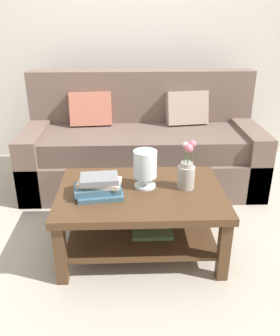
% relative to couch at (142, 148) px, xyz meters
% --- Properties ---
extents(ground_plane, '(10.00, 10.00, 0.00)m').
position_rel_couch_xyz_m(ground_plane, '(-0.09, -0.83, -0.36)').
color(ground_plane, '#ADA393').
extents(back_wall, '(6.40, 0.12, 2.70)m').
position_rel_couch_xyz_m(back_wall, '(-0.09, 0.82, 0.99)').
color(back_wall, beige).
rests_on(back_wall, ground).
extents(couch, '(2.21, 0.90, 1.06)m').
position_rel_couch_xyz_m(couch, '(0.00, 0.00, 0.00)').
color(couch, brown).
rests_on(couch, ground).
extents(coffee_table, '(1.12, 0.78, 0.47)m').
position_rel_couch_xyz_m(coffee_table, '(-0.06, -1.11, -0.02)').
color(coffee_table, '#4C331E').
rests_on(coffee_table, ground).
extents(book_stack_main, '(0.34, 0.25, 0.14)m').
position_rel_couch_xyz_m(book_stack_main, '(-0.33, -1.16, 0.17)').
color(book_stack_main, '#3D6075').
rests_on(book_stack_main, coffee_table).
extents(glass_hurricane_vase, '(0.16, 0.16, 0.26)m').
position_rel_couch_xyz_m(glass_hurricane_vase, '(-0.03, -1.04, 0.26)').
color(glass_hurricane_vase, silver).
rests_on(glass_hurricane_vase, coffee_table).
extents(flower_pitcher, '(0.12, 0.12, 0.34)m').
position_rel_couch_xyz_m(flower_pitcher, '(0.25, -1.07, 0.23)').
color(flower_pitcher, '#9E998E').
rests_on(flower_pitcher, coffee_table).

